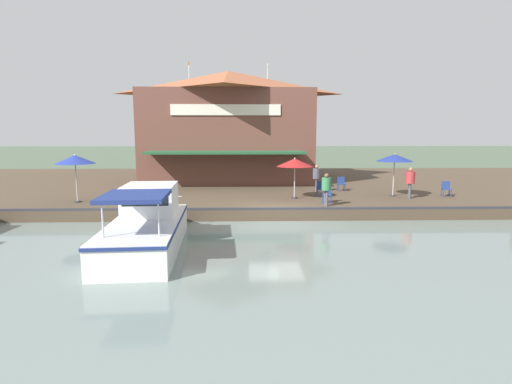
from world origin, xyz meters
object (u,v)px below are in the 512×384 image
object	(u,v)px
cafe_chair_under_first_umbrella	(446,188)
cafe_chair_far_corner_seat	(321,188)
person_near_entrance	(326,186)
tree_behind_restaurant	(174,112)
tree_upstream_bank	(262,124)
motorboat_far_downstream	(150,224)
person_at_quay_edge	(317,175)
waterfront_restaurant	(229,125)
cafe_chair_mid_patio	(327,193)
patio_umbrella_mid_patio_left	(395,158)
person_mid_patio	(410,179)
patio_umbrella_near_quay_edge	(75,160)
cafe_chair_back_row_seat	(341,183)
patio_umbrella_far_corner	(295,163)

from	to	relation	value
cafe_chair_under_first_umbrella	cafe_chair_far_corner_seat	xyz separation A→B (m)	(-0.15, -7.05, 0.00)
person_near_entrance	tree_behind_restaurant	size ratio (longest dim) A/B	0.20
tree_upstream_bank	motorboat_far_downstream	bearing A→B (deg)	-13.19
person_near_entrance	person_at_quay_edge	bearing A→B (deg)	175.47
person_at_quay_edge	motorboat_far_downstream	distance (m)	12.34
cafe_chair_far_corner_seat	motorboat_far_downstream	world-z (taller)	motorboat_far_downstream
cafe_chair_under_first_umbrella	tree_upstream_bank	distance (m)	17.44
waterfront_restaurant	tree_behind_restaurant	xyz separation A→B (m)	(-4.70, -5.00, 1.18)
cafe_chair_far_corner_seat	cafe_chair_mid_patio	xyz separation A→B (m)	(2.02, -0.05, 0.00)
motorboat_far_downstream	tree_behind_restaurant	distance (m)	22.32
patio_umbrella_mid_patio_left	person_near_entrance	distance (m)	5.45
cafe_chair_far_corner_seat	person_mid_patio	bearing A→B (deg)	81.24
cafe_chair_under_first_umbrella	person_mid_patio	world-z (taller)	person_mid_patio
cafe_chair_under_first_umbrella	cafe_chair_mid_patio	bearing A→B (deg)	-75.27
patio_umbrella_mid_patio_left	patio_umbrella_near_quay_edge	size ratio (longest dim) A/B	0.98
patio_umbrella_mid_patio_left	motorboat_far_downstream	distance (m)	14.25
cafe_chair_far_corner_seat	tree_behind_restaurant	world-z (taller)	tree_behind_restaurant
patio_umbrella_near_quay_edge	person_at_quay_edge	size ratio (longest dim) A/B	1.51
patio_umbrella_near_quay_edge	cafe_chair_back_row_seat	size ratio (longest dim) A/B	2.89
waterfront_restaurant	patio_umbrella_mid_patio_left	xyz separation A→B (m)	(9.15, 9.58, -2.00)
waterfront_restaurant	patio_umbrella_far_corner	world-z (taller)	waterfront_restaurant
person_at_quay_edge	person_near_entrance	size ratio (longest dim) A/B	1.02
patio_umbrella_near_quay_edge	person_near_entrance	world-z (taller)	patio_umbrella_near_quay_edge
patio_umbrella_mid_patio_left	cafe_chair_mid_patio	bearing A→B (deg)	-63.60
patio_umbrella_near_quay_edge	person_mid_patio	bearing A→B (deg)	92.56
patio_umbrella_near_quay_edge	cafe_chair_back_row_seat	world-z (taller)	patio_umbrella_near_quay_edge
patio_umbrella_near_quay_edge	cafe_chair_under_first_umbrella	distance (m)	20.01
patio_umbrella_near_quay_edge	cafe_chair_under_first_umbrella	world-z (taller)	patio_umbrella_near_quay_edge
cafe_chair_far_corner_seat	person_at_quay_edge	size ratio (longest dim) A/B	0.52
person_at_quay_edge	motorboat_far_downstream	world-z (taller)	motorboat_far_downstream
person_near_entrance	cafe_chair_mid_patio	bearing A→B (deg)	165.86
patio_umbrella_near_quay_edge	cafe_chair_under_first_umbrella	bearing A→B (deg)	93.93
waterfront_restaurant	person_near_entrance	world-z (taller)	waterfront_restaurant
person_mid_patio	cafe_chair_mid_patio	bearing A→B (deg)	-74.97
person_mid_patio	tree_upstream_bank	distance (m)	16.65
waterfront_restaurant	motorboat_far_downstream	xyz separation A→B (m)	(16.86, -2.24, -3.91)
patio_umbrella_near_quay_edge	tree_upstream_bank	bearing A→B (deg)	146.45
patio_umbrella_mid_patio_left	motorboat_far_downstream	size ratio (longest dim) A/B	0.32
person_mid_patio	tree_behind_restaurant	bearing A→B (deg)	-133.90
waterfront_restaurant	cafe_chair_back_row_seat	distance (m)	10.62
person_mid_patio	tree_behind_restaurant	xyz separation A→B (m)	(-14.63, -15.20, 4.27)
tree_upstream_bank	patio_umbrella_mid_patio_left	bearing A→B (deg)	26.28
cafe_chair_mid_patio	tree_behind_restaurant	xyz separation A→B (m)	(-15.91, -10.41, 4.85)
waterfront_restaurant	tree_behind_restaurant	world-z (taller)	waterfront_restaurant
cafe_chair_far_corner_seat	motorboat_far_downstream	xyz separation A→B (m)	(7.66, -7.71, -0.24)
cafe_chair_mid_patio	tree_behind_restaurant	size ratio (longest dim) A/B	0.11
patio_umbrella_near_quay_edge	tree_upstream_bank	size ratio (longest dim) A/B	0.36
cafe_chair_under_first_umbrella	motorboat_far_downstream	world-z (taller)	motorboat_far_downstream
cafe_chair_under_first_umbrella	person_mid_patio	distance (m)	2.45
cafe_chair_mid_patio	person_near_entrance	size ratio (longest dim) A/B	0.53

